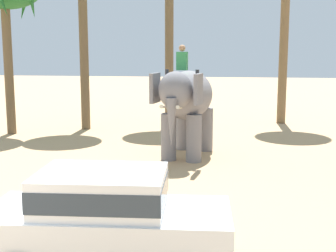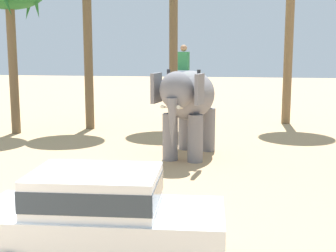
% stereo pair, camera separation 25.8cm
% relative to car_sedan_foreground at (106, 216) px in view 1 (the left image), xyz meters
% --- Properties ---
extents(car_sedan_foreground, '(4.22, 2.11, 1.70)m').
position_rel_car_sedan_foreground_xyz_m(car_sedan_foreground, '(0.00, 0.00, 0.00)').
color(car_sedan_foreground, white).
rests_on(car_sedan_foreground, ground).
extents(elephant_with_mahout, '(2.08, 3.98, 3.88)m').
position_rel_car_sedan_foreground_xyz_m(elephant_with_mahout, '(0.42, 8.68, 1.06)').
color(elephant_with_mahout, slate).
rests_on(elephant_with_mahout, ground).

